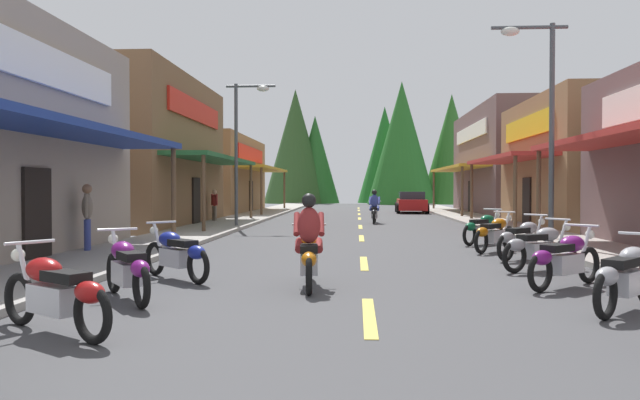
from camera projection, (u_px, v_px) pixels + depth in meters
name	position (u px, v px, depth m)	size (l,w,h in m)	color
ground	(361.00, 231.00, 23.56)	(9.32, 77.01, 0.10)	#424244
sidewalk_left	(212.00, 228.00, 23.92)	(2.52, 77.01, 0.12)	#9E9991
sidewalk_right	(514.00, 229.00, 23.20)	(2.52, 77.01, 0.12)	#9E9991
centerline_dashes	(360.00, 227.00, 25.53)	(0.16, 49.04, 0.01)	#E0C64C
storefront_left_middle	(110.00, 152.00, 26.32)	(9.46, 11.06, 6.41)	brown
storefront_left_far	(189.00, 175.00, 39.94)	(10.09, 12.58, 4.96)	olive
storefront_right_middle	(626.00, 162.00, 25.49)	(10.10, 9.61, 5.46)	olive
storefront_right_far	(534.00, 162.00, 38.30)	(9.75, 13.83, 6.64)	brown
streetlamp_left	(244.00, 134.00, 24.39)	(2.01, 0.30, 5.88)	#474C51
streetlamp_right	(541.00, 102.00, 16.09)	(2.01, 0.30, 6.06)	#474C51
motorcycle_parked_right_1	(627.00, 276.00, 8.00)	(1.53, 1.64, 1.04)	black
motorcycle_parked_right_2	(565.00, 259.00, 9.94)	(1.67, 1.49, 1.04)	black
motorcycle_parked_right_3	(540.00, 246.00, 12.00)	(1.84, 1.27, 1.04)	black
motorcycle_parked_right_4	(523.00, 238.00, 13.91)	(1.62, 1.55, 1.04)	black
motorcycle_parked_right_5	(495.00, 233.00, 15.53)	(1.44, 1.71, 1.04)	black
motorcycle_parked_right_6	(483.00, 228.00, 17.57)	(1.53, 1.64, 1.04)	black
motorcycle_parked_left_1	(55.00, 292.00, 6.77)	(1.86, 1.24, 1.04)	black
motorcycle_parked_left_2	(127.00, 268.00, 8.81)	(1.34, 1.79, 1.04)	black
motorcycle_parked_left_3	(176.00, 253.00, 10.80)	(1.64, 1.52, 1.04)	black
rider_cruising_lead	(309.00, 248.00, 9.95)	(0.61, 2.14, 1.57)	black
rider_cruising_trailing	(374.00, 209.00, 27.89)	(0.60, 2.14, 1.57)	black
pedestrian_by_shop	(87.00, 214.00, 14.80)	(0.36, 0.55, 1.75)	#333F8C
pedestrian_browsing	(214.00, 204.00, 28.12)	(0.43, 0.46, 1.58)	#726659
parked_car_curbside	(411.00, 202.00, 39.63)	(2.18, 4.36, 1.40)	#B21919
treeline_backdrop	(371.00, 149.00, 62.89)	(22.79, 11.92, 12.35)	#2D4F23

